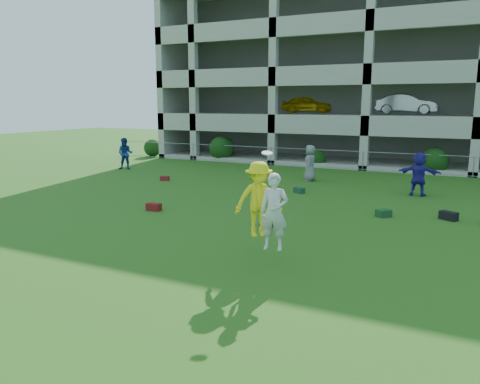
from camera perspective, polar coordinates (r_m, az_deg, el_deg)
The scene contains 14 objects.
ground at distance 11.75m, azimuth -4.74°, elevation -9.38°, with size 100.00×100.00×0.00m, color #235114.
bystander_a at distance 29.69m, azimuth -13.81°, elevation 4.56°, with size 0.94×0.73×1.94m, color navy.
bystander_c at distance 24.81m, azimuth 8.53°, elevation 3.52°, with size 0.92×0.60×1.88m, color slate.
bystander_d at distance 21.99m, azimuth 20.95°, elevation 2.06°, with size 1.80×0.57×1.94m, color #2B2096.
bag_red_a at distance 18.14m, azimuth -10.47°, elevation -1.80°, with size 0.55×0.30×0.28m, color #530E11.
bag_black_b at distance 15.50m, azimuth 3.21°, elevation -3.92°, with size 0.40×0.25×0.22m, color black.
bag_green_c at distance 17.66m, azimuth 17.09°, elevation -2.49°, with size 0.50×0.35×0.26m, color #14371E.
bag_black_e at distance 17.97m, azimuth 24.08°, elevation -2.66°, with size 0.60×0.30×0.30m, color black.
bag_red_f at distance 25.04m, azimuth -9.16°, elevation 1.67°, with size 0.45×0.28×0.24m, color maroon.
bag_green_g at distance 21.48m, azimuth 7.22°, elevation 0.21°, with size 0.50×0.30×0.25m, color #14391E.
frisbee_contest at distance 12.04m, azimuth 2.72°, elevation -1.25°, with size 1.78×1.57×2.41m.
parking_garage at distance 37.62m, azimuth 17.89°, elevation 13.32°, with size 30.00×14.00×12.00m.
fence at distance 29.21m, azimuth 14.75°, elevation 3.72°, with size 36.06×0.06×1.20m.
shrub_row at distance 29.27m, azimuth 23.97°, elevation 4.92°, with size 34.38×2.52×3.50m.
Camera 1 is at (5.70, -9.44, 4.05)m, focal length 35.00 mm.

